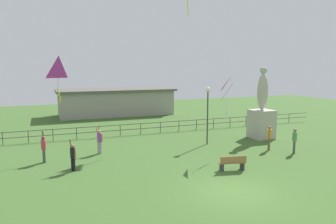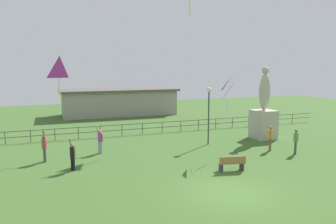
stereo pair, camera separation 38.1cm
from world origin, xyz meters
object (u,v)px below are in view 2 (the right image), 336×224
(statue_monument, at_px, (264,116))
(park_bench, at_px, (232,163))
(lamppost, at_px, (209,103))
(person_0, at_px, (270,137))
(person_2, at_px, (296,140))
(kite_0, at_px, (60,69))
(kite_1, at_px, (233,86))
(person_3, at_px, (44,146))
(person_1, at_px, (73,155))
(person_4, at_px, (100,139))

(statue_monument, relative_size, park_bench, 3.69)
(lamppost, relative_size, person_0, 2.51)
(statue_monument, xyz_separation_m, person_2, (-0.89, -4.69, -0.88))
(lamppost, height_order, park_bench, lamppost)
(kite_0, xyz_separation_m, kite_1, (10.18, -3.76, -1.03))
(park_bench, distance_m, person_0, 5.62)
(park_bench, relative_size, kite_1, 0.55)
(park_bench, distance_m, person_3, 11.17)
(statue_monument, distance_m, lamppost, 5.22)
(person_1, relative_size, person_2, 1.07)
(person_1, distance_m, person_4, 3.72)
(lamppost, bearing_deg, kite_1, -91.04)
(person_2, bearing_deg, park_bench, -164.39)
(lamppost, height_order, kite_1, kite_1)
(kite_1, bearing_deg, kite_0, 159.75)
(kite_0, bearing_deg, kite_1, -20.25)
(person_1, height_order, person_4, person_4)
(person_1, bearing_deg, person_2, -6.23)
(kite_1, bearing_deg, person_2, -14.74)
(person_0, distance_m, kite_1, 4.79)
(statue_monument, relative_size, person_2, 3.43)
(kite_0, distance_m, kite_1, 10.90)
(lamppost, bearing_deg, statue_monument, 2.89)
(lamppost, bearing_deg, person_3, -177.08)
(person_1, height_order, kite_1, kite_1)
(person_4, relative_size, kite_0, 0.65)
(statue_monument, xyz_separation_m, lamppost, (-5.05, -0.26, 1.27))
(park_bench, bearing_deg, person_0, 31.31)
(lamppost, distance_m, person_4, 8.22)
(person_1, height_order, person_3, person_3)
(park_bench, distance_m, kite_1, 5.17)
(person_3, relative_size, person_4, 1.02)
(statue_monument, height_order, person_3, statue_monument)
(person_0, height_order, kite_0, kite_0)
(person_3, distance_m, kite_1, 12.19)
(statue_monument, distance_m, kite_0, 15.74)
(statue_monument, xyz_separation_m, kite_0, (-15.29, 0.18, 3.73))
(statue_monument, relative_size, person_0, 3.38)
(person_1, bearing_deg, park_bench, -20.97)
(person_1, bearing_deg, person_0, -1.10)
(lamppost, relative_size, person_2, 2.55)
(statue_monument, bearing_deg, person_2, -100.81)
(person_3, xyz_separation_m, person_4, (3.46, 0.83, -0.01))
(kite_1, bearing_deg, person_1, 177.52)
(kite_0, bearing_deg, person_1, -84.17)
(person_4, xyz_separation_m, kite_1, (7.86, -3.57, 3.60))
(person_4, height_order, kite_1, kite_1)
(statue_monument, distance_m, person_4, 13.00)
(person_4, bearing_deg, kite_1, -24.44)
(person_3, bearing_deg, lamppost, 2.92)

